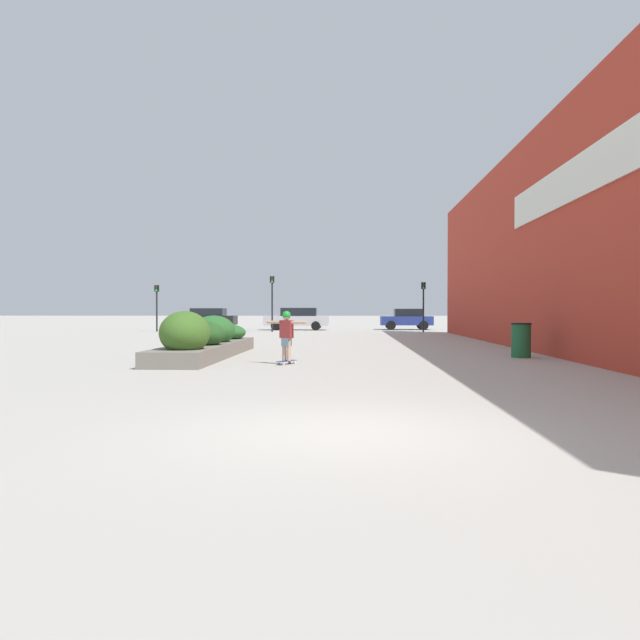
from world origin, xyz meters
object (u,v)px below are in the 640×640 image
car_center_left (512,320)px  traffic_light_far_left (157,300)px  trash_bin (521,340)px  car_rightmost (297,319)px  car_leftmost (207,318)px  skateboard (287,362)px  traffic_light_left (272,294)px  traffic_light_right (423,298)px  skateboarder (287,331)px  car_center_right (407,319)px

car_center_left → traffic_light_far_left: bearing=-80.9°
trash_bin → car_rightmost: size_ratio=0.23×
car_leftmost → car_rightmost: (7.02, -1.37, -0.00)m
skateboard → traffic_light_left: 25.36m
traffic_light_right → car_rightmost: bearing=155.1°
car_center_left → car_rightmost: 15.59m
skateboarder → car_center_right: car_center_right is taller
skateboarder → traffic_light_far_left: bearing=142.0°
car_leftmost → traffic_light_right: size_ratio=1.35×
skateboard → skateboarder: size_ratio=0.58×
car_center_right → car_rightmost: 8.22m
car_leftmost → car_center_right: car_leftmost is taller
car_center_right → car_rightmost: (-8.12, -1.27, 0.03)m
skateboarder → car_leftmost: (-9.18, 30.10, -0.07)m
car_leftmost → traffic_light_far_left: bearing=155.9°
traffic_light_far_left → car_leftmost: bearing=65.9°
car_center_right → car_rightmost: size_ratio=0.82×
car_center_left → traffic_light_left: bearing=-76.7°
trash_bin → car_center_left: 27.03m
car_rightmost → traffic_light_left: bearing=159.8°
traffic_light_far_left → car_center_right: bearing=15.9°
car_leftmost → traffic_light_far_left: (-2.27, -5.07, 1.34)m
car_leftmost → traffic_light_far_left: size_ratio=1.41×
trash_bin → traffic_light_far_left: size_ratio=0.34×
skateboard → traffic_light_far_left: bearing=142.0°
traffic_light_right → skateboard: bearing=-104.9°
trash_bin → traffic_light_right: size_ratio=0.32×
skateboard → car_leftmost: bearing=134.4°
car_center_right → traffic_light_far_left: size_ratio=1.21×
car_rightmost → trash_bin: bearing=-160.6°
traffic_light_right → skateboarder: bearing=-104.9°
skateboard → traffic_light_left: traffic_light_left is taller
trash_bin → traffic_light_left: size_ratio=0.29×
car_rightmost → car_center_right: bearing=-81.1°
car_leftmost → car_center_right: 15.14m
skateboard → skateboarder: skateboarder is taller
trash_bin → traffic_light_far_left: bearing=129.6°
skateboard → car_center_left: bearing=92.6°
car_leftmost → car_center_left: car_leftmost is taller
trash_bin → car_center_right: (-1.05, 27.27, 0.28)m
skateboard → traffic_light_left: (-3.54, 24.99, 2.46)m
skateboarder → car_leftmost: 31.47m
car_center_left → car_center_right: (-7.47, 1.01, 0.08)m
skateboard → skateboarder: (0.00, -0.00, 0.84)m
skateboard → car_rightmost: car_rightmost is taller
traffic_light_left → traffic_light_right: 10.11m
skateboard → traffic_light_far_left: traffic_light_far_left is taller
car_leftmost → traffic_light_left: 7.79m
car_center_right → car_leftmost: bearing=89.6°
skateboarder → car_leftmost: car_leftmost is taller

